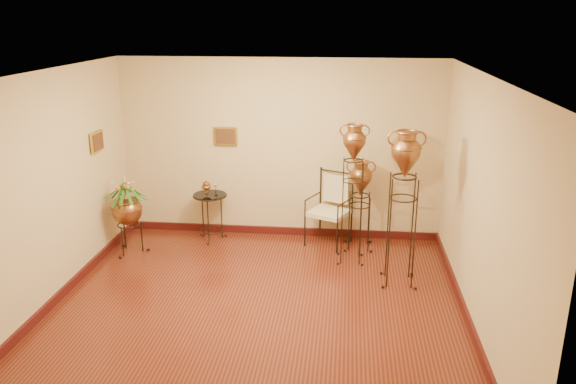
# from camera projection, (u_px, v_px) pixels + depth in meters

# --- Properties ---
(ground) EXTENTS (5.00, 5.00, 0.00)m
(ground) POSITION_uv_depth(u_px,v_px,m) (256.00, 311.00, 6.75)
(ground) COLOR maroon
(ground) RESTS_ON ground
(room_shell) EXTENTS (5.02, 5.02, 2.81)m
(room_shell) POSITION_uv_depth(u_px,v_px,m) (253.00, 172.00, 6.23)
(room_shell) COLOR #D7B98B
(room_shell) RESTS_ON ground
(amphora_tall) EXTENTS (0.52, 0.52, 2.02)m
(amphora_tall) POSITION_uv_depth(u_px,v_px,m) (352.00, 193.00, 7.82)
(amphora_tall) COLOR black
(amphora_tall) RESTS_ON ground
(amphora_mid) EXTENTS (0.53, 0.53, 2.08)m
(amphora_mid) POSITION_uv_depth(u_px,v_px,m) (402.00, 208.00, 7.16)
(amphora_mid) COLOR black
(amphora_mid) RESTS_ON ground
(amphora_short) EXTENTS (0.45, 0.45, 1.39)m
(amphora_short) POSITION_uv_depth(u_px,v_px,m) (360.00, 204.00, 8.39)
(amphora_short) COLOR black
(amphora_short) RESTS_ON ground
(planter_urn) EXTENTS (0.84, 0.84, 1.28)m
(planter_urn) POSITION_uv_depth(u_px,v_px,m) (127.00, 207.00, 8.21)
(planter_urn) COLOR black
(planter_urn) RESTS_ON ground
(armchair) EXTENTS (0.82, 0.80, 1.12)m
(armchair) POSITION_uv_depth(u_px,v_px,m) (329.00, 210.00, 8.54)
(armchair) COLOR black
(armchair) RESTS_ON ground
(side_table) EXTENTS (0.68, 0.68, 0.94)m
(side_table) POSITION_uv_depth(u_px,v_px,m) (211.00, 216.00, 8.78)
(side_table) COLOR black
(side_table) RESTS_ON ground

